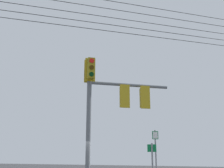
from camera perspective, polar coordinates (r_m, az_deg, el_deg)
signal_mast_assembly at (r=11.78m, az=-1.13°, el=-3.20°), size 2.41×3.55×6.08m
route_sign_primary at (r=13.25m, az=9.27°, el=-15.09°), size 0.12×0.29×3.09m
route_sign_secondary at (r=11.56m, az=8.57°, el=-16.98°), size 0.13×0.37×2.43m
overhead_wire_span at (r=13.25m, az=-0.10°, el=14.03°), size 12.66×18.40×1.99m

